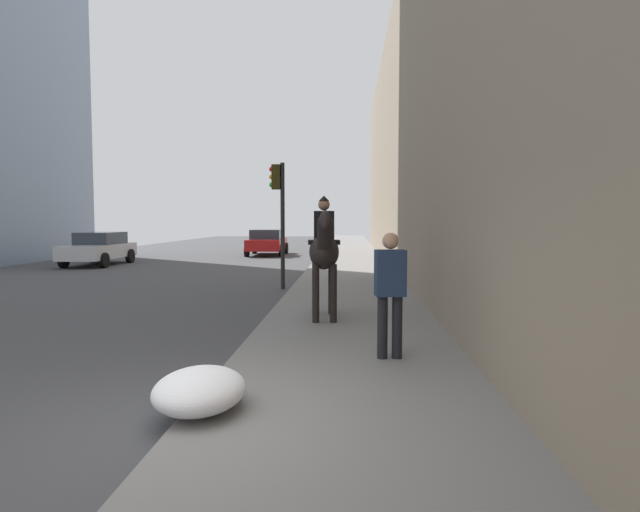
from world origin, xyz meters
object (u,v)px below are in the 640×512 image
Objects in this scene: pedestrian_greeting at (390,287)px; car_far_lane at (267,242)px; mounted_horse_near at (324,250)px; traffic_light_near_curb at (279,204)px; car_near_lane at (99,248)px.

pedestrian_greeting is 0.38× the size of car_far_lane.
mounted_horse_near is at bearing 12.76° from pedestrian_greeting.
pedestrian_greeting is 23.65m from car_far_lane.
traffic_light_near_curb reaches higher than car_far_lane.
pedestrian_greeting is at bearing 35.37° from car_near_lane.
mounted_horse_near is 0.65× the size of traffic_light_near_curb.
mounted_horse_near is at bearing 38.30° from car_near_lane.
mounted_horse_near is at bearing -169.63° from car_far_lane.
traffic_light_near_curb is (5.30, 1.52, 1.00)m from mounted_horse_near.
pedestrian_greeting is at bearing -162.77° from traffic_light_near_curb.
traffic_light_near_curb reaches higher than car_near_lane.
car_near_lane is at bearing 48.78° from traffic_light_near_curb.
car_far_lane is at bearing 9.95° from traffic_light_near_curb.
car_far_lane is at bearing -172.49° from mounted_horse_near.
mounted_horse_near is at bearing -163.98° from traffic_light_near_curb.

